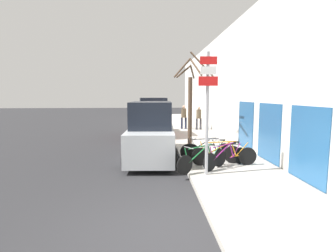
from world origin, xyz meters
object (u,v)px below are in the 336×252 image
at_px(bicycle_2, 224,155).
at_px(street_tree, 191,103).
at_px(bicycle_3, 212,152).
at_px(parked_car_1, 153,119).
at_px(pedestrian_far, 184,115).
at_px(parked_car_0, 152,134).
at_px(bicycle_4, 207,150).
at_px(bicycle_1, 226,157).
at_px(pedestrian_near, 199,116).
at_px(signpost, 207,107).
at_px(bicycle_0, 203,160).

xyz_separation_m(bicycle_2, street_tree, (-0.72, 3.33, 1.73)).
relative_size(bicycle_3, parked_car_1, 0.45).
xyz_separation_m(pedestrian_far, street_tree, (-0.54, -6.96, 1.11)).
height_order(parked_car_0, street_tree, street_tree).
bearing_deg(street_tree, bicycle_4, -82.68).
distance_m(parked_car_0, parked_car_1, 5.94).
height_order(bicycle_2, street_tree, street_tree).
distance_m(bicycle_1, street_tree, 4.05).
relative_size(parked_car_0, pedestrian_near, 2.85).
distance_m(bicycle_1, bicycle_3, 0.83).
xyz_separation_m(bicycle_1, pedestrian_near, (0.87, 10.04, 0.60)).
bearing_deg(pedestrian_far, parked_car_1, 65.84).
bearing_deg(street_tree, bicycle_1, -78.90).
xyz_separation_m(bicycle_3, street_tree, (-0.40, 2.81, 1.73)).
bearing_deg(street_tree, bicycle_3, -81.91).
height_order(bicycle_3, parked_car_0, parked_car_0).
bearing_deg(bicycle_4, bicycle_1, -165.35).
relative_size(bicycle_1, bicycle_4, 0.86).
bearing_deg(bicycle_4, bicycle_2, -160.35).
relative_size(bicycle_2, bicycle_4, 1.11).
bearing_deg(street_tree, bicycle_2, -77.84).
distance_m(signpost, bicycle_2, 2.19).
distance_m(signpost, bicycle_3, 2.39).
relative_size(signpost, bicycle_2, 1.62).
xyz_separation_m(bicycle_0, bicycle_2, (0.87, 0.59, 0.01)).
height_order(bicycle_4, parked_car_0, parked_car_0).
distance_m(bicycle_2, bicycle_4, 1.06).
xyz_separation_m(bicycle_4, pedestrian_far, (0.24, 9.31, 0.64)).
bearing_deg(bicycle_4, signpost, 164.49).
bearing_deg(bicycle_3, bicycle_4, 31.87).
height_order(bicycle_3, pedestrian_near, pedestrian_near).
bearing_deg(bicycle_2, bicycle_1, 178.21).
bearing_deg(signpost, parked_car_1, 100.82).
bearing_deg(bicycle_0, bicycle_2, -88.15).
height_order(parked_car_0, pedestrian_near, parked_car_0).
bearing_deg(pedestrian_near, parked_car_0, 66.69).
relative_size(bicycle_2, pedestrian_near, 1.39).
xyz_separation_m(bicycle_0, bicycle_4, (0.45, 1.57, -0.01)).
distance_m(bicycle_4, pedestrian_near, 8.92).
distance_m(bicycle_0, bicycle_2, 1.05).
xyz_separation_m(pedestrian_near, street_tree, (-1.57, -6.46, 1.15)).
bearing_deg(pedestrian_near, bicycle_2, 84.44).
height_order(bicycle_0, bicycle_1, bicycle_0).
height_order(parked_car_0, pedestrian_far, parked_car_0).
bearing_deg(pedestrian_near, bicycle_1, 84.49).
distance_m(signpost, bicycle_1, 2.09).
bearing_deg(parked_car_0, pedestrian_near, 70.04).
xyz_separation_m(bicycle_0, bicycle_3, (0.55, 1.11, 0.01)).
bearing_deg(bicycle_4, street_tree, 3.94).
bearing_deg(signpost, bicycle_3, 71.20).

